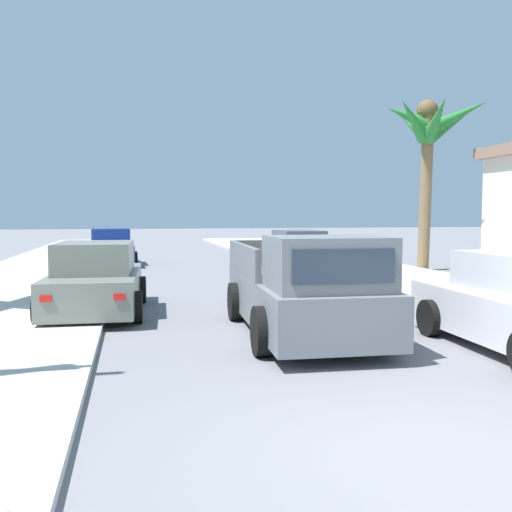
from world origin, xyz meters
name	(u,v)px	position (x,y,z in m)	size (l,w,h in m)	color
ground_plane	(429,458)	(0.00, 0.00, 0.00)	(160.00, 160.00, 0.00)	slate
sidewalk_left	(20,290)	(-5.59, 12.00, 0.06)	(5.02, 60.00, 0.12)	beige
sidewalk_right	(395,280)	(5.59, 12.00, 0.06)	(5.02, 60.00, 0.12)	beige
curb_left	(62,289)	(-4.48, 12.00, 0.05)	(0.16, 60.00, 0.10)	silver
curb_right	(363,281)	(4.48, 12.00, 0.05)	(0.16, 60.00, 0.10)	silver
pickup_truck	(303,290)	(0.40, 5.06, 0.80)	(2.37, 5.28, 1.80)	slate
car_left_near	(299,253)	(3.47, 15.55, 0.71)	(2.07, 4.28, 1.54)	#474C56
car_right_near	(111,248)	(-3.46, 20.01, 0.71)	(2.18, 4.33, 1.54)	navy
car_right_mid	(96,280)	(-3.31, 8.09, 0.71)	(2.17, 4.32, 1.54)	slate
palm_tree_left_fore	(430,134)	(8.30, 14.91, 5.12)	(3.76, 3.86, 6.37)	brown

